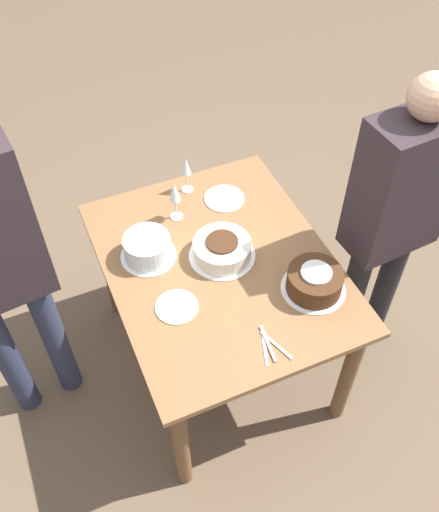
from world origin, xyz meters
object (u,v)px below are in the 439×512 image
(person_cutting, at_px, (396,209))
(cake_back_decorated, at_px, (147,248))
(cake_center_white, at_px, (222,249))
(wine_glass_far, at_px, (175,194))
(cake_front_chocolate, at_px, (315,281))
(wine_glass_near, at_px, (186,168))

(person_cutting, bearing_deg, cake_back_decorated, -22.57)
(cake_center_white, xyz_separation_m, wine_glass_far, (0.31, 0.10, 0.10))
(cake_back_decorated, distance_m, person_cutting, 1.08)
(person_cutting, bearing_deg, cake_front_chocolate, 9.99)
(cake_center_white, distance_m, cake_back_decorated, 0.33)
(cake_back_decorated, distance_m, wine_glass_far, 0.29)
(cake_center_white, height_order, cake_back_decorated, cake_back_decorated)
(cake_front_chocolate, bearing_deg, wine_glass_near, 18.21)
(cake_back_decorated, height_order, wine_glass_far, wine_glass_far)
(cake_back_decorated, bearing_deg, cake_center_white, -113.11)
(cake_center_white, xyz_separation_m, cake_front_chocolate, (-0.32, -0.28, 0.01))
(cake_center_white, bearing_deg, cake_front_chocolate, -139.48)
(cake_front_chocolate, relative_size, wine_glass_far, 1.31)
(cake_center_white, relative_size, wine_glass_near, 1.50)
(cake_center_white, relative_size, wine_glass_far, 1.41)
(cake_front_chocolate, height_order, wine_glass_far, wine_glass_far)
(cake_back_decorated, bearing_deg, cake_front_chocolate, -128.09)
(wine_glass_far, distance_m, person_cutting, 0.97)
(cake_back_decorated, bearing_deg, person_cutting, -108.96)
(cake_front_chocolate, xyz_separation_m, wine_glass_far, (0.63, 0.38, 0.09))
(cake_back_decorated, xyz_separation_m, wine_glass_near, (0.34, -0.32, 0.08))
(cake_front_chocolate, height_order, cake_back_decorated, cake_front_chocolate)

